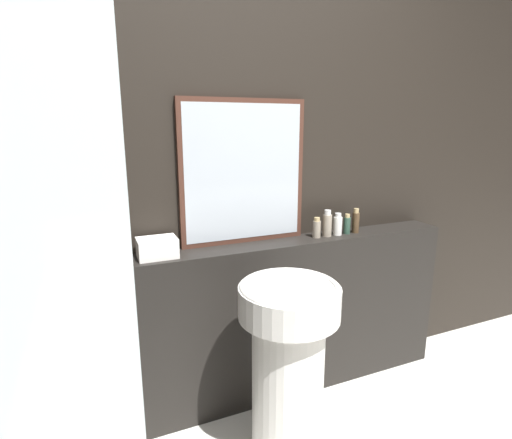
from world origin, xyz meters
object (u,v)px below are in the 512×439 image
Objects in this scene: conditioner_bottle at (327,224)px; hand_soap_bottle at (356,221)px; mirror at (244,173)px; lotion_bottle at (338,225)px; body_wash_bottle at (347,225)px; pedestal_sink at (289,365)px; shampoo_bottle at (317,228)px; towel_stack at (157,248)px.

hand_soap_bottle is at bearing -0.00° from conditioner_bottle.
mirror is 0.73m from hand_soap_bottle.
conditioner_bottle reaches higher than lotion_bottle.
body_wash_bottle is at bearing -7.50° from mirror.
pedestal_sink is 7.50× the size of body_wash_bottle.
shampoo_bottle is 0.90× the size of lotion_bottle.
towel_stack is 0.94m from conditioner_bottle.
conditioner_bottle is at bearing -9.61° from mirror.
mirror reaches higher than hand_soap_bottle.
shampoo_bottle is at bearing -0.00° from towel_stack.
hand_soap_bottle is (0.67, 0.46, 0.48)m from pedestal_sink.
towel_stack is at bearing -180.00° from body_wash_bottle.
shampoo_bottle is 0.14m from lotion_bottle.
pedestal_sink is at bearing -135.71° from conditioner_bottle.
hand_soap_bottle is at bearing 0.00° from shampoo_bottle.
mirror is at bearing 89.27° from pedestal_sink.
shampoo_bottle reaches higher than towel_stack.
pedestal_sink is at bearing -90.73° from mirror.
hand_soap_bottle reaches higher than pedestal_sink.
body_wash_bottle is (0.06, 0.00, -0.00)m from lotion_bottle.
lotion_bottle is (0.54, -0.08, -0.31)m from mirror.
conditioner_bottle reaches higher than hand_soap_bottle.
hand_soap_bottle is at bearing 34.72° from pedestal_sink.
pedestal_sink is 6.08× the size of hand_soap_bottle.
pedestal_sink is 0.86m from lotion_bottle.
pedestal_sink is 0.90m from body_wash_bottle.
mirror reaches higher than conditioner_bottle.
conditioner_bottle is at bearing 180.00° from hand_soap_bottle.
towel_stack is at bearing 134.95° from pedestal_sink.
shampoo_bottle is at bearing -180.00° from conditioner_bottle.
lotion_bottle is at bearing 0.00° from shampoo_bottle.
body_wash_bottle is 0.81× the size of hand_soap_bottle.
hand_soap_bottle is (0.06, -0.00, 0.01)m from body_wash_bottle.
shampoo_bottle is at bearing -180.00° from lotion_bottle.
lotion_bottle reaches higher than pedestal_sink.
lotion_bottle reaches higher than towel_stack.
mirror is 4.06× the size of towel_stack.
body_wash_bottle is 0.06m from hand_soap_bottle.
pedestal_sink is 5.79× the size of conditioner_bottle.
conditioner_bottle reaches higher than towel_stack.
lotion_bottle is at bearing 180.00° from body_wash_bottle.
hand_soap_bottle is (1.13, -0.00, 0.02)m from towel_stack.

